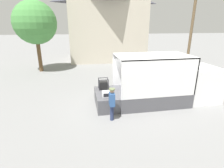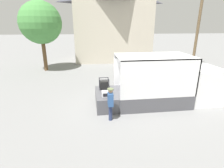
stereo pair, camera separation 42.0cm
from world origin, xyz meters
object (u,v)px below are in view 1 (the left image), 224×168
at_px(box_truck, 174,87).
at_px(street_tree, 35,23).
at_px(utility_pole, 192,24).
at_px(portable_generator, 104,85).
at_px(worker_person, 112,101).
at_px(microwave, 107,94).

distance_m(box_truck, street_tree, 13.50).
bearing_deg(utility_pole, street_tree, 177.45).
distance_m(box_truck, portable_generator, 4.22).
relative_size(portable_generator, street_tree, 0.10).
distance_m(worker_person, street_tree, 12.38).
bearing_deg(utility_pole, worker_person, -135.83).
bearing_deg(box_truck, utility_pole, 53.53).
relative_size(portable_generator, utility_pole, 0.07).
height_order(microwave, street_tree, street_tree).
xyz_separation_m(portable_generator, utility_pole, (10.28, 7.68, 3.45)).
bearing_deg(box_truck, worker_person, -158.20).
distance_m(box_truck, worker_person, 4.39).
relative_size(box_truck, portable_generator, 9.44).
bearing_deg(microwave, street_tree, 119.09).
bearing_deg(street_tree, microwave, -60.91).
distance_m(microwave, portable_generator, 1.12).
xyz_separation_m(microwave, street_tree, (-5.28, 9.49, 3.63)).
xyz_separation_m(box_truck, street_tree, (-9.40, 8.95, 3.71)).
bearing_deg(utility_pole, portable_generator, -143.22).
bearing_deg(worker_person, street_tree, 116.74).
relative_size(microwave, street_tree, 0.08).
distance_m(box_truck, microwave, 4.16).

